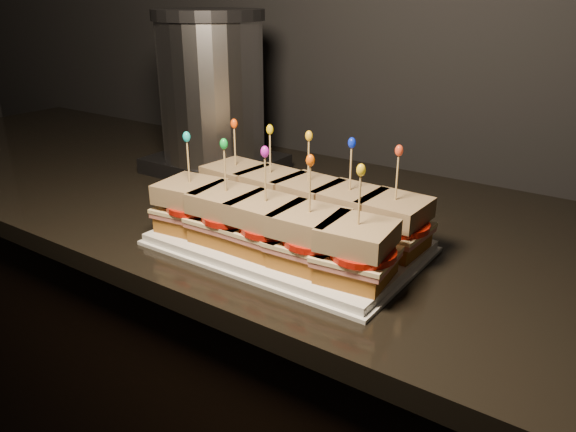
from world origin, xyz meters
The scene contains 78 objects.
cabinet centered at (-0.27, 1.65, 0.44)m, with size 2.62×0.68×0.88m, color black.
granite_slab centered at (-0.27, 1.65, 0.89)m, with size 2.66×0.72×0.03m, color black.
platter centered at (-0.25, 1.50, 0.92)m, with size 0.40×0.25×0.02m, color white.
platter_rim centered at (-0.25, 1.50, 0.91)m, with size 0.42×0.26×0.01m, color white.
sandwich_0_bread_bot centered at (-0.40, 1.55, 0.94)m, with size 0.09×0.09×0.03m, color brown.
sandwich_0_ham centered at (-0.40, 1.55, 0.96)m, with size 0.10×0.10×0.01m, color #B65850.
sandwich_0_cheese centered at (-0.40, 1.55, 0.96)m, with size 0.10×0.10×0.01m, color beige.
sandwich_0_tomato centered at (-0.39, 1.55, 0.97)m, with size 0.09×0.09×0.01m, color #B51509.
sandwich_0_bread_top centered at (-0.40, 1.55, 0.99)m, with size 0.09×0.09×0.03m, color #502E0C.
sandwich_0_pick centered at (-0.40, 1.55, 1.04)m, with size 0.00×0.00×0.09m, color tan.
sandwich_0_frill centered at (-0.40, 1.55, 1.08)m, with size 0.01×0.01×0.02m, color #FA4909.
sandwich_1_bread_bot centered at (-0.33, 1.55, 0.94)m, with size 0.09×0.09×0.03m, color brown.
sandwich_1_ham centered at (-0.33, 1.55, 0.96)m, with size 0.10×0.10×0.01m, color #B65850.
sandwich_1_cheese centered at (-0.33, 1.55, 0.96)m, with size 0.10×0.10×0.01m, color beige.
sandwich_1_tomato centered at (-0.31, 1.55, 0.97)m, with size 0.09×0.09×0.01m, color #B51509.
sandwich_1_bread_top centered at (-0.33, 1.55, 0.99)m, with size 0.09×0.09×0.03m, color #502E0C.
sandwich_1_pick centered at (-0.33, 1.55, 1.04)m, with size 0.00×0.00×0.09m, color tan.
sandwich_1_frill centered at (-0.33, 1.55, 1.08)m, with size 0.01×0.01×0.02m, color yellow.
sandwich_2_bread_bot centered at (-0.25, 1.55, 0.94)m, with size 0.09×0.09×0.03m, color brown.
sandwich_2_ham centered at (-0.25, 1.55, 0.96)m, with size 0.10×0.10×0.01m, color #B65850.
sandwich_2_cheese centered at (-0.25, 1.55, 0.96)m, with size 0.10×0.10×0.01m, color beige.
sandwich_2_tomato centered at (-0.24, 1.55, 0.97)m, with size 0.09×0.09×0.01m, color #B51509.
sandwich_2_bread_top centered at (-0.25, 1.55, 0.99)m, with size 0.09×0.09×0.03m, color #502E0C.
sandwich_2_pick centered at (-0.25, 1.55, 1.04)m, with size 0.00×0.00×0.09m, color tan.
sandwich_2_frill centered at (-0.25, 1.55, 1.08)m, with size 0.01×0.01×0.02m, color #F3AF15.
sandwich_3_bread_bot centered at (-0.17, 1.55, 0.94)m, with size 0.09×0.09×0.03m, color brown.
sandwich_3_ham centered at (-0.17, 1.55, 0.96)m, with size 0.10×0.10×0.01m, color #B65850.
sandwich_3_cheese centered at (-0.17, 1.55, 0.96)m, with size 0.10×0.10×0.01m, color beige.
sandwich_3_tomato centered at (-0.16, 1.55, 0.97)m, with size 0.09×0.09×0.01m, color #B51509.
sandwich_3_bread_top centered at (-0.17, 1.55, 0.99)m, with size 0.09×0.09×0.03m, color #502E0C.
sandwich_3_pick centered at (-0.17, 1.55, 1.04)m, with size 0.00×0.00×0.09m, color tan.
sandwich_3_frill centered at (-0.17, 1.55, 1.08)m, with size 0.01×0.01×0.02m, color #0A22D8.
sandwich_4_bread_bot centered at (-0.10, 1.55, 0.94)m, with size 0.09×0.09×0.03m, color brown.
sandwich_4_ham centered at (-0.10, 1.55, 0.96)m, with size 0.10×0.10×0.01m, color #B65850.
sandwich_4_cheese centered at (-0.10, 1.55, 0.96)m, with size 0.10×0.10×0.01m, color beige.
sandwich_4_tomato centered at (-0.08, 1.55, 0.97)m, with size 0.09×0.09×0.01m, color #B51509.
sandwich_4_bread_top centered at (-0.10, 1.55, 0.99)m, with size 0.09×0.09×0.03m, color #502E0C.
sandwich_4_pick centered at (-0.10, 1.55, 1.04)m, with size 0.00×0.00×0.09m, color tan.
sandwich_4_frill centered at (-0.10, 1.55, 1.08)m, with size 0.01×0.01×0.02m, color red.
sandwich_5_bread_bot centered at (-0.40, 1.44, 0.94)m, with size 0.09×0.09×0.03m, color brown.
sandwich_5_ham centered at (-0.40, 1.44, 0.96)m, with size 0.10×0.10×0.01m, color #B65850.
sandwich_5_cheese centered at (-0.40, 1.44, 0.96)m, with size 0.10×0.10×0.01m, color beige.
sandwich_5_tomato centered at (-0.39, 1.43, 0.97)m, with size 0.09×0.09×0.01m, color #B51509.
sandwich_5_bread_top centered at (-0.40, 1.44, 0.99)m, with size 0.09×0.09×0.03m, color #502E0C.
sandwich_5_pick centered at (-0.40, 1.44, 1.04)m, with size 0.00×0.00×0.09m, color tan.
sandwich_5_frill centered at (-0.40, 1.44, 1.08)m, with size 0.01×0.01×0.02m, color #12C2B9.
sandwich_6_bread_bot centered at (-0.33, 1.44, 0.94)m, with size 0.09×0.09×0.03m, color brown.
sandwich_6_ham centered at (-0.33, 1.44, 0.96)m, with size 0.10×0.10×0.01m, color #B65850.
sandwich_6_cheese centered at (-0.33, 1.44, 0.96)m, with size 0.10×0.10×0.01m, color beige.
sandwich_6_tomato centered at (-0.31, 1.43, 0.97)m, with size 0.09×0.09×0.01m, color #B51509.
sandwich_6_bread_top centered at (-0.33, 1.44, 0.99)m, with size 0.09×0.09×0.03m, color #502E0C.
sandwich_6_pick centered at (-0.33, 1.44, 1.04)m, with size 0.00×0.00×0.09m, color tan.
sandwich_6_frill centered at (-0.33, 1.44, 1.08)m, with size 0.01×0.01×0.02m, color green.
sandwich_7_bread_bot centered at (-0.25, 1.44, 0.94)m, with size 0.09×0.09×0.03m, color brown.
sandwich_7_ham centered at (-0.25, 1.44, 0.96)m, with size 0.10×0.10×0.01m, color #B65850.
sandwich_7_cheese centered at (-0.25, 1.44, 0.96)m, with size 0.10×0.10×0.01m, color beige.
sandwich_7_tomato centered at (-0.24, 1.43, 0.97)m, with size 0.09×0.09×0.01m, color #B51509.
sandwich_7_bread_top centered at (-0.25, 1.44, 0.99)m, with size 0.09×0.09×0.03m, color #502E0C.
sandwich_7_pick centered at (-0.25, 1.44, 1.04)m, with size 0.00×0.00×0.09m, color tan.
sandwich_7_frill centered at (-0.25, 1.44, 1.08)m, with size 0.01×0.01×0.02m, color #D01DC8.
sandwich_8_bread_bot centered at (-0.17, 1.44, 0.94)m, with size 0.09×0.09×0.03m, color brown.
sandwich_8_ham centered at (-0.17, 1.44, 0.96)m, with size 0.10×0.10×0.01m, color #B65850.
sandwich_8_cheese centered at (-0.17, 1.44, 0.96)m, with size 0.10×0.10×0.01m, color beige.
sandwich_8_tomato centered at (-0.16, 1.43, 0.97)m, with size 0.09×0.09×0.01m, color #B51509.
sandwich_8_bread_top centered at (-0.17, 1.44, 0.99)m, with size 0.09×0.09×0.03m, color #502E0C.
sandwich_8_pick centered at (-0.17, 1.44, 1.04)m, with size 0.00×0.00×0.09m, color tan.
sandwich_8_frill centered at (-0.17, 1.44, 1.08)m, with size 0.01×0.01×0.02m, color #F05504.
sandwich_9_bread_bot centered at (-0.10, 1.44, 0.94)m, with size 0.09×0.09×0.03m, color brown.
sandwich_9_ham centered at (-0.10, 1.44, 0.96)m, with size 0.10×0.10×0.01m, color #B65850.
sandwich_9_cheese centered at (-0.10, 1.44, 0.96)m, with size 0.10×0.10×0.01m, color beige.
sandwich_9_tomato centered at (-0.08, 1.43, 0.97)m, with size 0.09×0.09×0.01m, color #B51509.
sandwich_9_bread_top centered at (-0.10, 1.44, 0.99)m, with size 0.09×0.09×0.03m, color #502E0C.
sandwich_9_pick centered at (-0.10, 1.44, 1.04)m, with size 0.00×0.00×0.09m, color tan.
sandwich_9_frill centered at (-0.10, 1.44, 1.08)m, with size 0.01×0.01×0.02m, color gold.
appliance_base centered at (-0.62, 1.74, 0.93)m, with size 0.27×0.23×0.03m, color #262628.
appliance_body centered at (-0.62, 1.74, 1.09)m, with size 0.23×0.23×0.29m, color silver.
appliance_lid centered at (-0.62, 1.74, 1.25)m, with size 0.24×0.24×0.02m, color #262628.
appliance centered at (-0.62, 1.74, 1.09)m, with size 0.27×0.23×0.35m, color silver, non-canonical shape.
Camera 1 is at (0.22, 0.82, 1.29)m, focal length 35.00 mm.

